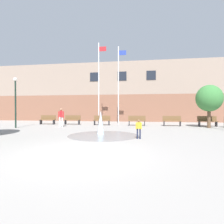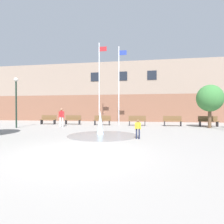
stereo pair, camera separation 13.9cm
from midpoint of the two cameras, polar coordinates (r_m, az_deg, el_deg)
ground_plane at (r=6.19m, az=-10.40°, el=-13.15°), size 100.00×100.00×0.00m
library_building at (r=24.62m, az=4.37°, el=6.02°), size 36.00×6.05×7.43m
splash_fountain at (r=10.41m, az=-3.18°, el=-4.80°), size 4.08×4.08×1.42m
park_bench_far_left at (r=18.74m, az=-19.86°, el=-2.31°), size 1.60×0.44×0.91m
park_bench_left_of_flagpoles at (r=17.74m, az=-12.42°, el=-2.45°), size 1.60×0.44×0.91m
park_bench_center at (r=16.67m, az=-2.98°, el=-2.65°), size 1.60×0.44×0.91m
park_bench_under_right_flagpole at (r=16.30m, az=8.47°, el=-2.74°), size 1.60×0.44×0.91m
park_bench_near_trashcan at (r=16.61m, az=19.36°, el=-2.71°), size 1.60×0.44×0.91m
park_bench_far_right at (r=17.49m, az=29.10°, el=-2.59°), size 1.60×0.44×0.91m
child_running at (r=8.98m, az=8.89°, el=-5.03°), size 0.31×0.24×0.99m
adult_watching at (r=15.63m, az=-15.93°, el=-1.24°), size 0.50×0.39×1.59m
flagpole_left at (r=17.55m, az=-3.88°, el=9.98°), size 0.80×0.10×8.07m
flagpole_right at (r=17.18m, az=2.59°, el=9.37°), size 0.80×0.10×7.60m
lamp_post_left_lane at (r=16.11m, az=-28.61°, el=4.82°), size 0.32×0.32×4.06m
street_tree_near_building at (r=16.09m, az=29.53°, el=3.89°), size 2.02×2.02×3.47m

